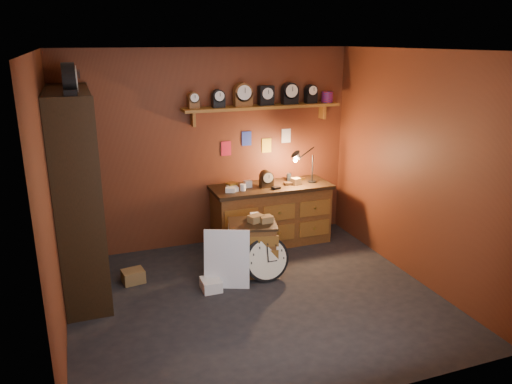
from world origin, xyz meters
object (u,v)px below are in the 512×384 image
object	(u,v)px
workbench	(271,211)
low_cabinet	(252,245)
big_round_clock	(267,259)
shelving_unit	(74,185)

from	to	relation	value
workbench	low_cabinet	size ratio (longest dim) A/B	2.24
low_cabinet	workbench	bearing A→B (deg)	69.36
low_cabinet	big_round_clock	size ratio (longest dim) A/B	1.35
big_round_clock	low_cabinet	bearing A→B (deg)	109.58
shelving_unit	low_cabinet	distance (m)	2.20
workbench	low_cabinet	xyz separation A→B (m)	(-0.57, -0.82, -0.11)
shelving_unit	big_round_clock	distance (m)	2.37
workbench	big_round_clock	world-z (taller)	workbench
shelving_unit	big_round_clock	world-z (taller)	shelving_unit
low_cabinet	big_round_clock	bearing A→B (deg)	-56.01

